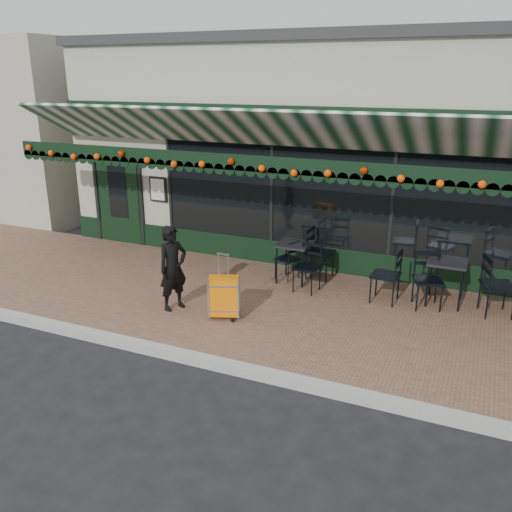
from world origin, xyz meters
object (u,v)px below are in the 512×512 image
at_px(chair_a_left, 385,276).
at_px(chair_b_left, 287,259).
at_px(cafe_table_a, 447,265).
at_px(chair_a_right, 498,286).
at_px(chair_a_front, 428,281).
at_px(chair_b_right, 320,253).
at_px(cafe_table_b, 294,247).
at_px(suitcase, 224,297).
at_px(woman, 173,268).
at_px(chair_b_front, 307,268).

distance_m(chair_a_left, chair_b_left, 1.98).
height_order(cafe_table_a, chair_a_right, chair_a_right).
bearing_deg(chair_a_front, chair_b_right, 144.61).
bearing_deg(chair_a_right, cafe_table_b, 69.63).
bearing_deg(chair_a_left, cafe_table_a, 112.15).
bearing_deg(chair_b_right, chair_a_front, -104.34).
xyz_separation_m(suitcase, cafe_table_a, (3.20, 2.04, 0.33)).
bearing_deg(chair_b_left, chair_a_right, 106.46).
bearing_deg(suitcase, chair_b_right, 48.29).
xyz_separation_m(chair_a_left, chair_b_left, (-1.94, 0.38, -0.08)).
height_order(suitcase, chair_a_left, suitcase).
bearing_deg(woman, cafe_table_b, -11.08).
bearing_deg(chair_a_right, chair_b_front, 76.30).
xyz_separation_m(woman, chair_b_right, (1.81, 2.37, -0.22)).
distance_m(woman, chair_a_front, 4.27).
relative_size(woman, chair_b_front, 1.63).
bearing_deg(woman, chair_b_left, -6.65).
bearing_deg(chair_a_right, cafe_table_a, 61.75).
xyz_separation_m(cafe_table_a, chair_a_front, (-0.26, -0.29, -0.22)).
relative_size(chair_a_left, chair_b_front, 1.07).
distance_m(woman, cafe_table_b, 2.45).
xyz_separation_m(cafe_table_b, chair_a_right, (3.55, -0.10, -0.18)).
bearing_deg(woman, cafe_table_a, -39.69).
bearing_deg(woman, chair_a_right, -44.94).
bearing_deg(chair_b_left, cafe_table_a, 108.37).
bearing_deg(chair_a_left, chair_a_front, 96.33).
relative_size(suitcase, chair_a_front, 1.15).
relative_size(chair_a_left, chair_b_right, 0.95).
distance_m(woman, chair_b_left, 2.45).
distance_m(chair_a_right, chair_b_right, 3.19).
distance_m(cafe_table_b, chair_b_left, 0.35).
bearing_deg(chair_b_left, chair_b_right, 135.91).
xyz_separation_m(woman, chair_a_right, (4.97, 1.90, -0.22)).
distance_m(cafe_table_a, chair_a_right, 0.86).
height_order(chair_b_left, chair_b_front, chair_b_front).
relative_size(cafe_table_a, chair_a_front, 0.82).
bearing_deg(chair_b_front, chair_b_right, 95.15).
xyz_separation_m(cafe_table_b, chair_a_front, (2.47, -0.26, -0.21)).
bearing_deg(chair_a_left, chair_b_left, -97.92).
bearing_deg(cafe_table_a, chair_b_left, 179.06).
relative_size(cafe_table_a, chair_b_left, 0.99).
bearing_deg(chair_b_front, chair_a_front, 9.71).
relative_size(woman, cafe_table_b, 1.90).
relative_size(cafe_table_a, chair_b_right, 0.78).
height_order(cafe_table_b, chair_a_right, chair_a_right).
xyz_separation_m(woman, chair_a_front, (3.89, 1.75, -0.25)).
distance_m(cafe_table_b, chair_a_front, 2.49).
distance_m(chair_a_left, chair_b_right, 1.53).
xyz_separation_m(cafe_table_b, chair_a_left, (1.77, -0.30, -0.21)).
relative_size(chair_b_left, chair_b_right, 0.78).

